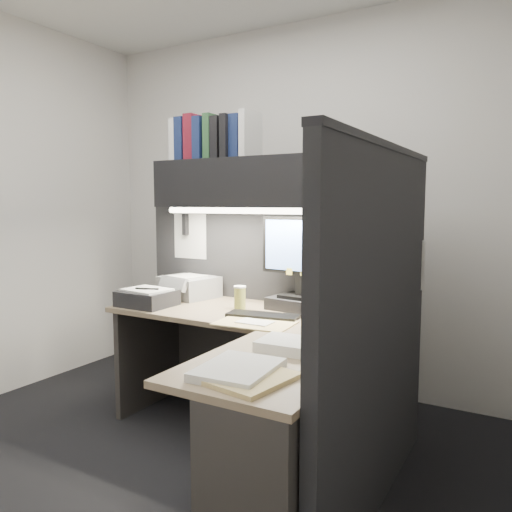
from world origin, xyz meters
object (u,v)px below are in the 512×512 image
notebook_stack (147,298)px  telephone (344,306)px  monitor (300,274)px  overhead_shelf (270,183)px  coffee_cup (240,298)px  keyboard (263,316)px  printer (189,287)px  desk (249,401)px

notebook_stack → telephone: bearing=18.0°
monitor → overhead_shelf: bearing=-173.7°
coffee_cup → keyboard: bearing=-28.6°
keyboard → coffee_cup: coffee_cup is taller
telephone → notebook_stack: (-1.16, -0.38, -0.00)m
monitor → printer: 0.86m
keyboard → printer: bearing=149.4°
overhead_shelf → coffee_cup: 0.73m
desk → telephone: bearing=76.7°
telephone → printer: bearing=-147.9°
overhead_shelf → keyboard: 0.82m
overhead_shelf → monitor: overhead_shelf is taller
desk → coffee_cup: coffee_cup is taller
overhead_shelf → monitor: size_ratio=2.74×
desk → telephone: 0.86m
overhead_shelf → keyboard: (0.11, -0.28, -0.76)m
monitor → notebook_stack: bearing=-151.5°
monitor → printer: size_ratio=1.59×
desk → coffee_cup: (-0.42, 0.60, 0.35)m
desk → monitor: 0.91m
printer → notebook_stack: size_ratio=1.10×
overhead_shelf → telephone: 0.87m
monitor → notebook_stack: 0.98m
notebook_stack → printer: bearing=83.1°
monitor → notebook_stack: monitor is taller
printer → notebook_stack: (-0.04, -0.37, -0.02)m
monitor → keyboard: (-0.10, -0.28, -0.21)m
coffee_cup → printer: (-0.51, 0.16, 0.00)m
overhead_shelf → notebook_stack: (-0.68, -0.36, -0.72)m
overhead_shelf → telephone: overhead_shelf is taller
keyboard → telephone: (0.37, 0.29, 0.04)m
overhead_shelf → printer: bearing=179.0°
desk → keyboard: keyboard is taller
monitor → keyboard: monitor is taller
keyboard → notebook_stack: (-0.79, -0.08, 0.04)m
desk → overhead_shelf: 1.33m
monitor → telephone: (0.27, 0.02, -0.18)m
desk → monitor: bearing=96.8°
coffee_cup → desk: bearing=-54.8°
coffee_cup → notebook_stack: bearing=-159.2°
desk → monitor: monitor is taller
keyboard → printer: size_ratio=1.16×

